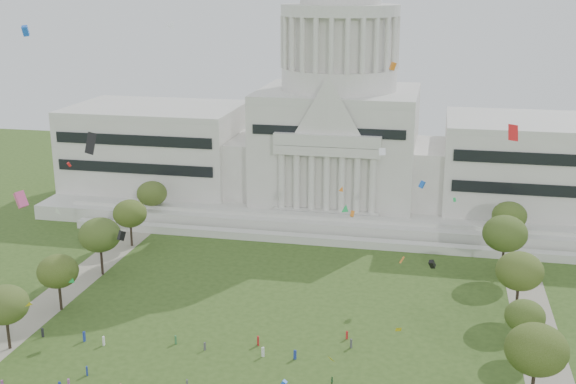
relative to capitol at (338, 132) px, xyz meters
name	(u,v)px	position (x,y,z in m)	size (l,w,h in m)	color
capitol	(338,132)	(0.00, 0.00, 0.00)	(160.00, 64.50, 91.30)	beige
path_left	(33,316)	(-48.00, -83.59, -22.28)	(8.00, 160.00, 0.04)	gray
path_right	(546,368)	(48.00, -83.59, -22.28)	(8.00, 160.00, 0.04)	gray
row_tree_l_2	(5,305)	(-45.04, -96.29, -13.79)	(8.42, 8.42, 11.97)	black
row_tree_r_2	(537,350)	(44.17, -96.15, -12.64)	(9.55, 9.55, 13.58)	black
row_tree_l_3	(58,271)	(-44.09, -79.67, -14.09)	(8.12, 8.12, 11.55)	black
row_tree_r_3	(525,316)	(44.40, -79.10, -15.21)	(7.01, 7.01, 9.98)	black
row_tree_l_4	(100,235)	(-44.08, -61.17, -12.90)	(9.29, 9.29, 13.21)	black
row_tree_r_4	(520,271)	(44.76, -63.55, -13.01)	(9.19, 9.19, 13.06)	black
row_tree_l_5	(130,214)	(-45.22, -42.58, -13.88)	(8.33, 8.33, 11.85)	black
row_tree_r_5	(505,234)	(43.49, -43.40, -12.37)	(9.82, 9.82, 13.96)	black
row_tree_l_6	(152,194)	(-46.87, -24.45, -14.02)	(8.19, 8.19, 11.64)	black
row_tree_r_6	(509,216)	(45.96, -25.46, -13.79)	(8.42, 8.42, 11.97)	black
person_10	(332,381)	(13.22, -96.68, -21.52)	(0.91, 0.50, 1.55)	#33723F
distant_crowd	(169,375)	(-13.26, -100.58, -21.42)	(65.59, 37.66, 1.92)	#994C8C
kite_swarm	(243,241)	(1.23, -105.83, 4.99)	(75.04, 99.39, 66.13)	green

